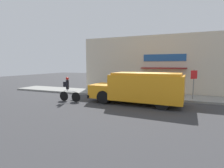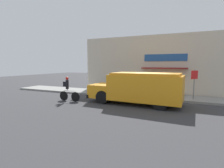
{
  "view_description": "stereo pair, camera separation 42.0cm",
  "coord_description": "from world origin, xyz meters",
  "px_view_note": "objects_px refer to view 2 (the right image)",
  "views": [
    {
      "loc": [
        2.1,
        -13.09,
        2.65
      ],
      "look_at": [
        -3.13,
        -0.2,
        1.1
      ],
      "focal_mm": 28.0,
      "sensor_mm": 36.0,
      "label": 1
    },
    {
      "loc": [
        2.49,
        -12.93,
        2.65
      ],
      "look_at": [
        -3.13,
        -0.2,
        1.1
      ],
      "focal_mm": 28.0,
      "sensor_mm": 36.0,
      "label": 2
    }
  ],
  "objects_px": {
    "stop_sign_post": "(194,80)",
    "trash_bin": "(116,87)",
    "school_bus": "(139,88)",
    "cyclist": "(68,90)"
  },
  "relations": [
    {
      "from": "school_bus",
      "to": "cyclist",
      "type": "relative_size",
      "value": 3.58
    },
    {
      "from": "school_bus",
      "to": "cyclist",
      "type": "distance_m",
      "value": 5.11
    },
    {
      "from": "school_bus",
      "to": "cyclist",
      "type": "xyz_separation_m",
      "value": [
        -4.98,
        -1.11,
        -0.27
      ]
    },
    {
      "from": "cyclist",
      "to": "stop_sign_post",
      "type": "height_order",
      "value": "stop_sign_post"
    },
    {
      "from": "cyclist",
      "to": "stop_sign_post",
      "type": "xyz_separation_m",
      "value": [
        8.36,
        3.41,
        0.74
      ]
    },
    {
      "from": "cyclist",
      "to": "trash_bin",
      "type": "distance_m",
      "value": 4.58
    },
    {
      "from": "stop_sign_post",
      "to": "trash_bin",
      "type": "xyz_separation_m",
      "value": [
        -6.23,
        0.64,
        -0.94
      ]
    },
    {
      "from": "stop_sign_post",
      "to": "trash_bin",
      "type": "bearing_deg",
      "value": 174.17
    },
    {
      "from": "cyclist",
      "to": "stop_sign_post",
      "type": "distance_m",
      "value": 9.06
    },
    {
      "from": "stop_sign_post",
      "to": "trash_bin",
      "type": "relative_size",
      "value": 2.2
    }
  ]
}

